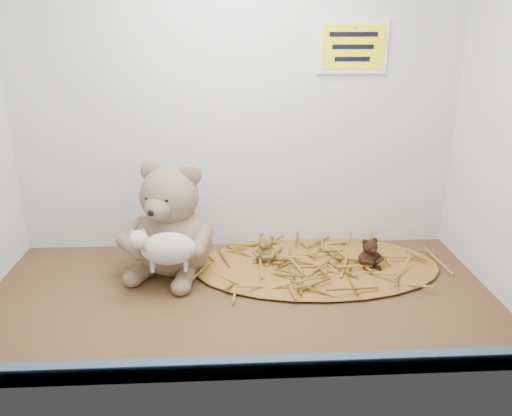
{
  "coord_description": "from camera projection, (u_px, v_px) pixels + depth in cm",
  "views": [
    {
      "loc": [
        -1.9,
        -103.77,
        60.05
      ],
      "look_at": [
        3.79,
        4.0,
        20.54
      ],
      "focal_mm": 35.0,
      "sensor_mm": 36.0,
      "label": 1
    }
  ],
  "objects": [
    {
      "name": "front_rail",
      "position": [
        245.0,
        367.0,
        0.9
      ],
      "size": [
        119.28,
        2.2,
        3.6
      ],
      "primitive_type": "cube",
      "color": "#39566D",
      "rests_on": "shelf_floor"
    },
    {
      "name": "wall_sign",
      "position": [
        352.0,
        47.0,
        1.28
      ],
      "size": [
        16.0,
        1.2,
        11.0
      ],
      "primitive_type": "cube",
      "color": "#FFE90D",
      "rests_on": "back_wall"
    },
    {
      "name": "straw_bed",
      "position": [
        317.0,
        265.0,
        1.32
      ],
      "size": [
        64.99,
        37.74,
        1.26
      ],
      "primitive_type": "ellipsoid",
      "color": "brown",
      "rests_on": "shelf_floor"
    },
    {
      "name": "main_teddy",
      "position": [
        172.0,
        219.0,
        1.25
      ],
      "size": [
        30.95,
        31.7,
        29.21
      ],
      "primitive_type": null,
      "rotation": [
        0.0,
        0.0,
        -0.37
      ],
      "color": "#836751",
      "rests_on": "shelf_floor"
    },
    {
      "name": "mini_teddy_tan",
      "position": [
        266.0,
        247.0,
        1.32
      ],
      "size": [
        9.06,
        9.15,
        7.89
      ],
      "primitive_type": null,
      "rotation": [
        0.0,
        0.0,
        -0.61
      ],
      "color": "olive",
      "rests_on": "straw_bed"
    },
    {
      "name": "alcove_shell",
      "position": [
        238.0,
        98.0,
        1.11
      ],
      "size": [
        120.4,
        60.2,
        90.4
      ],
      "color": "#483018",
      "rests_on": "ground"
    },
    {
      "name": "mini_teddy_brown",
      "position": [
        369.0,
        252.0,
        1.29
      ],
      "size": [
        7.86,
        8.13,
        7.97
      ],
      "primitive_type": null,
      "rotation": [
        0.0,
        0.0,
        0.24
      ],
      "color": "black",
      "rests_on": "straw_bed"
    },
    {
      "name": "toy_lamb",
      "position": [
        168.0,
        249.0,
        1.16
      ],
      "size": [
        16.74,
        10.21,
        10.82
      ],
      "primitive_type": null,
      "color": "beige",
      "rests_on": "main_teddy"
    }
  ]
}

